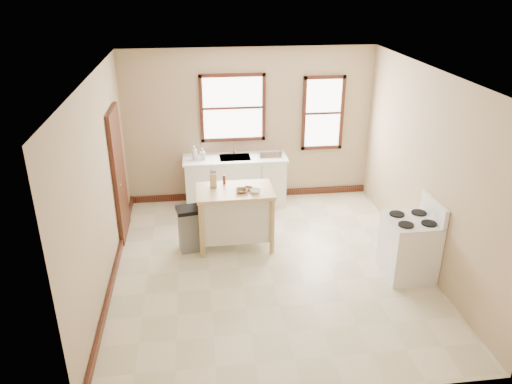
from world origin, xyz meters
TOP-DOWN VIEW (x-y plane):
  - floor at (0.00, 0.00)m, footprint 5.00×5.00m
  - ceiling at (0.00, 0.00)m, footprint 5.00×5.00m
  - wall_back at (0.00, 2.50)m, footprint 4.50×0.04m
  - wall_left at (-2.25, 0.00)m, footprint 0.04×5.00m
  - wall_right at (2.25, 0.00)m, footprint 0.04×5.00m
  - window_main at (-0.30, 2.48)m, footprint 1.17×0.06m
  - window_side at (1.35, 2.48)m, footprint 0.77×0.06m
  - door_left at (-2.21, 1.30)m, footprint 0.06×0.90m
  - baseboard_back at (0.00, 2.47)m, footprint 4.50×0.04m
  - baseboard_left at (-2.22, 0.00)m, footprint 0.04×5.00m
  - sink_counter at (-0.30, 2.20)m, footprint 1.86×0.62m
  - faucet at (-0.30, 2.38)m, footprint 0.03×0.03m
  - soap_bottle_a at (-1.02, 2.18)m, footprint 0.13×0.13m
  - soap_bottle_b at (-0.87, 2.17)m, footprint 0.09×0.10m
  - dish_rack at (0.33, 2.19)m, footprint 0.48×0.41m
  - kitchen_island at (-0.43, 0.69)m, footprint 1.17×0.75m
  - knife_block at (-0.75, 0.83)m, footprint 0.10×0.10m
  - pepper_grinder at (-0.57, 0.93)m, footprint 0.05×0.05m
  - bowl_a at (-0.34, 0.59)m, footprint 0.20×0.20m
  - bowl_b at (-0.23, 0.67)m, footprint 0.20×0.20m
  - bowl_c at (-0.13, 0.54)m, footprint 0.19×0.19m
  - trash_bin at (-1.14, 0.63)m, footprint 0.41×0.37m
  - gas_stove at (1.92, -0.43)m, footprint 0.70×0.71m

SIDE VIEW (x-z plane):
  - floor at x=0.00m, z-range 0.00..0.00m
  - baseboard_back at x=0.00m, z-range 0.00..0.12m
  - baseboard_left at x=-2.22m, z-range 0.00..0.12m
  - trash_bin at x=-1.14m, z-range 0.00..0.71m
  - sink_counter at x=-0.30m, z-range 0.00..0.92m
  - kitchen_island at x=-0.43m, z-range 0.00..0.95m
  - gas_stove at x=1.92m, z-range 0.00..1.14m
  - bowl_b at x=-0.23m, z-range 0.95..0.99m
  - dish_rack at x=0.33m, z-range 0.92..1.02m
  - bowl_a at x=-0.34m, z-range 0.95..1.00m
  - bowl_c at x=-0.13m, z-range 0.95..1.00m
  - soap_bottle_b at x=-0.87m, z-range 0.92..1.12m
  - pepper_grinder at x=-0.57m, z-range 0.95..1.10m
  - faucet at x=-0.30m, z-range 0.92..1.14m
  - soap_bottle_a at x=-1.02m, z-range 0.92..1.17m
  - door_left at x=-2.21m, z-range 0.00..2.10m
  - knife_block at x=-0.75m, z-range 0.95..1.15m
  - wall_back at x=0.00m, z-range 0.00..2.80m
  - wall_left at x=-2.25m, z-range 0.00..2.80m
  - wall_right at x=2.25m, z-range 0.00..2.80m
  - window_side at x=1.35m, z-range 0.92..2.29m
  - window_main at x=-0.30m, z-range 1.14..2.36m
  - ceiling at x=0.00m, z-range 2.80..2.80m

